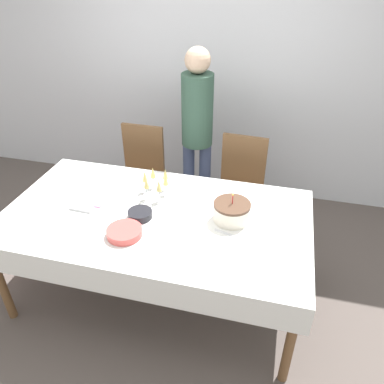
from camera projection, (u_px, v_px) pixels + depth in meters
The scene contains 13 objects.
ground_plane at pixel (160, 290), 3.01m from camera, with size 12.00×12.00×0.00m, color #564C47.
wall_back at pixel (209, 66), 3.67m from camera, with size 8.00×0.05×2.70m.
dining_table at pixel (156, 226), 2.65m from camera, with size 2.13×1.17×0.76m.
dining_chair_far_left at pixel (141, 172), 3.56m from camera, with size 0.43×0.43×0.96m.
dining_chair_far_right at pixel (240, 185), 3.36m from camera, with size 0.45×0.45×0.96m.
birthday_cake at pixel (232, 212), 2.51m from camera, with size 0.25×0.25×0.21m.
champagne_tray at pixel (156, 184), 2.77m from camera, with size 0.30×0.30×0.18m.
plate_stack_main at pixel (124, 232), 2.40m from camera, with size 0.23×0.23×0.05m.
plate_stack_dessert at pixel (140, 214), 2.56m from camera, with size 0.17×0.17×0.05m.
cake_knife at pixel (236, 237), 2.40m from camera, with size 0.29×0.10×0.00m.
fork_pile at pixel (81, 208), 2.65m from camera, with size 0.17×0.06×0.02m.
napkin_pile at pixel (95, 200), 2.74m from camera, with size 0.15×0.15×0.01m.
person_standing at pixel (197, 123), 3.35m from camera, with size 0.28×0.28×1.66m.
Camera 1 is at (0.77, -1.97, 2.30)m, focal length 35.00 mm.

